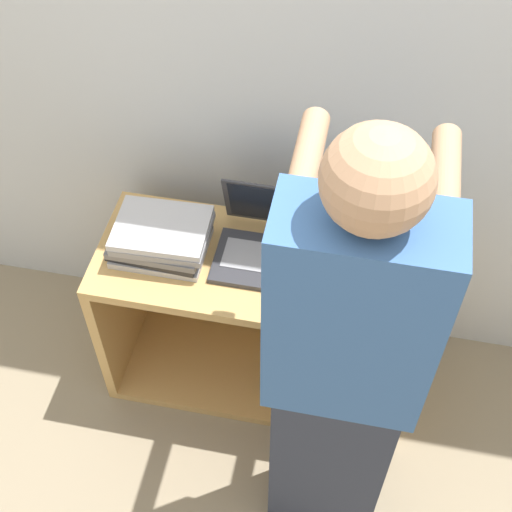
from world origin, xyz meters
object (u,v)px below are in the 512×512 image
(laptop_stack_left, at_px, (161,237))
(person, at_px, (342,377))
(laptop_stack_right, at_px, (363,264))
(laptop_open, at_px, (263,242))

(laptop_stack_left, distance_m, person, 0.81)
(laptop_stack_left, bearing_deg, laptop_stack_right, 0.41)
(laptop_open, distance_m, laptop_stack_right, 0.34)
(laptop_open, bearing_deg, laptop_stack_right, -8.47)
(laptop_open, height_order, laptop_stack_right, laptop_open)
(laptop_open, height_order, person, person)
(laptop_stack_right, distance_m, person, 0.49)
(laptop_open, bearing_deg, person, -59.51)
(laptop_stack_left, relative_size, person, 0.19)
(laptop_stack_left, height_order, person, person)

